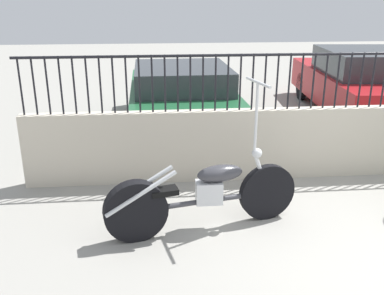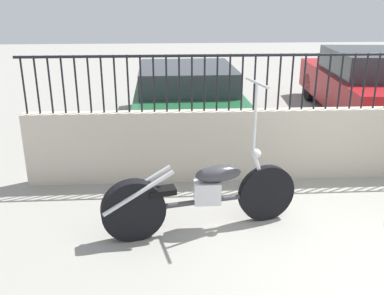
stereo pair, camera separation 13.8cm
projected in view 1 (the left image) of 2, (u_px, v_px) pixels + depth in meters
low_wall at (330, 142)px, 5.88m from camera, size 8.23×0.18×0.97m
fence_railing at (338, 72)px, 5.56m from camera, size 8.23×0.04×0.73m
motorcycle_dark_grey at (195, 197)px, 4.48m from camera, size 2.10×0.69×1.58m
car_green at (181, 96)px, 7.94m from camera, size 1.91×4.03×1.20m
car_red at (362, 82)px, 8.82m from camera, size 2.26×4.51×1.37m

